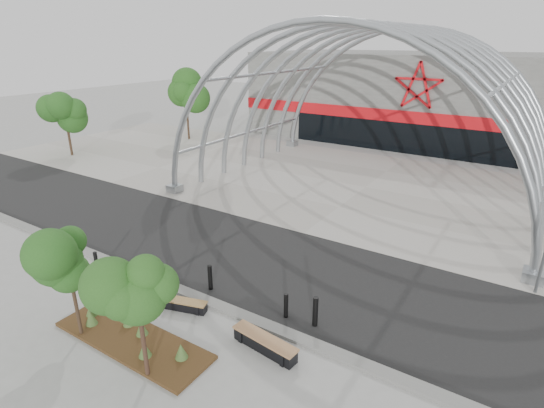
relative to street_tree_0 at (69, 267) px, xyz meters
name	(u,v)px	position (x,y,z in m)	size (l,w,h in m)	color
ground	(215,300)	(2.41, 3.96, -2.58)	(140.00, 140.00, 0.00)	#979692
road	(266,262)	(2.41, 7.46, -2.57)	(140.00, 7.00, 0.02)	black
forecourt	(365,187)	(2.41, 19.46, -2.56)	(60.00, 17.00, 0.04)	#A6A196
kerb	(210,302)	(2.41, 3.71, -2.52)	(60.00, 0.50, 0.12)	slate
arena_building	(437,97)	(2.41, 37.41, 1.41)	(34.00, 15.24, 8.00)	#62625E
vault_canopy	(365,187)	(2.41, 19.46, -2.56)	(20.80, 15.80, 20.36)	#979CA0
planting_bed	(131,336)	(1.57, 0.74, -2.44)	(5.74, 1.79, 0.61)	#392A13
street_tree_0	(69,267)	(0.00, 0.00, 0.00)	(1.57, 1.57, 3.59)	#2E2116
street_tree_1	(137,296)	(3.27, -0.09, 0.17)	(1.62, 1.62, 3.83)	#331D16
bench_0	(182,305)	(1.77, 2.89, -2.39)	(1.95, 0.94, 0.40)	black
bench_1	(265,344)	(5.52, 2.70, -2.34)	(2.38, 0.78, 0.49)	black
bollard_0	(96,263)	(-3.04, 2.86, -2.09)	(0.16, 0.16, 0.98)	black
bollard_1	(130,306)	(0.59, 1.55, -2.12)	(0.15, 0.15, 0.92)	black
bollard_2	(210,278)	(1.79, 4.46, -2.05)	(0.17, 0.17, 1.07)	black
bollard_3	(315,312)	(6.28, 4.65, -2.01)	(0.18, 0.18, 1.14)	black
bollard_4	(286,306)	(5.20, 4.53, -2.10)	(0.16, 0.16, 0.97)	black
bg_tree_0	(186,91)	(-17.59, 23.96, 2.06)	(3.00, 3.00, 6.45)	black
bg_tree_2	(64,109)	(-21.59, 13.96, 1.28)	(2.55, 2.55, 5.38)	#302013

